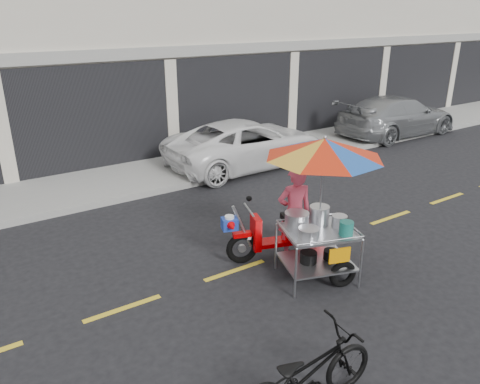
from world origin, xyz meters
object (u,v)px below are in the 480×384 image
white_pickup (248,143)px  silver_pickup (397,116)px  near_bicycle (305,374)px  food_vendor_rig (311,186)px

white_pickup → silver_pickup: silver_pickup is taller
white_pickup → near_bicycle: white_pickup is taller
near_bicycle → silver_pickup: bearing=-50.9°
silver_pickup → near_bicycle: silver_pickup is taller
near_bicycle → food_vendor_rig: (2.05, 2.32, 1.04)m
silver_pickup → food_vendor_rig: food_vendor_rig is taller
silver_pickup → white_pickup: bearing=89.7°
near_bicycle → white_pickup: bearing=-26.3°
white_pickup → silver_pickup: size_ratio=0.99×
white_pickup → food_vendor_rig: bearing=154.7°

